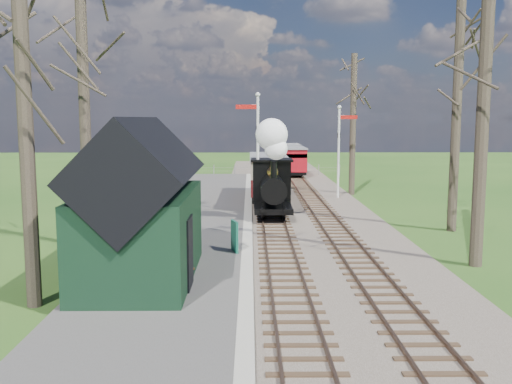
# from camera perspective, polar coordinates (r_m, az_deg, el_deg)

# --- Properties ---
(ground) EXTENTS (140.00, 140.00, 0.00)m
(ground) POSITION_cam_1_polar(r_m,az_deg,el_deg) (13.61, 4.15, -13.91)
(ground) COLOR #274E18
(ground) RESTS_ON ground
(distant_hills) EXTENTS (114.40, 48.00, 22.02)m
(distant_hills) POSITION_cam_1_polar(r_m,az_deg,el_deg) (79.90, 1.23, -7.96)
(distant_hills) COLOR #385B23
(distant_hills) RESTS_ON ground
(ballast_bed) EXTENTS (8.00, 60.00, 0.10)m
(ballast_bed) POSITION_cam_1_polar(r_m,az_deg,el_deg) (35.06, 3.32, -0.64)
(ballast_bed) COLOR brown
(ballast_bed) RESTS_ON ground
(track_near) EXTENTS (1.60, 60.00, 0.15)m
(track_near) POSITION_cam_1_polar(r_m,az_deg,el_deg) (34.99, 1.20, -0.56)
(track_near) COLOR brown
(track_near) RESTS_ON ground
(track_far) EXTENTS (1.60, 60.00, 0.15)m
(track_far) POSITION_cam_1_polar(r_m,az_deg,el_deg) (35.17, 5.43, -0.55)
(track_far) COLOR brown
(track_far) RESTS_ON ground
(platform) EXTENTS (5.00, 44.00, 0.20)m
(platform) POSITION_cam_1_polar(r_m,az_deg,el_deg) (27.18, -5.68, -2.90)
(platform) COLOR #474442
(platform) RESTS_ON ground
(coping_strip) EXTENTS (0.40, 44.00, 0.21)m
(coping_strip) POSITION_cam_1_polar(r_m,az_deg,el_deg) (27.07, -0.82, -2.90)
(coping_strip) COLOR #B2AD9E
(coping_strip) RESTS_ON ground
(station_shed) EXTENTS (3.25, 6.30, 4.78)m
(station_shed) POSITION_cam_1_polar(r_m,az_deg,el_deg) (17.15, -11.38, -1.72)
(station_shed) COLOR black
(station_shed) RESTS_ON platform
(semaphore_near) EXTENTS (1.22, 0.24, 6.22)m
(semaphore_near) POSITION_cam_1_polar(r_m,az_deg,el_deg) (28.67, 0.05, 4.76)
(semaphore_near) COLOR silver
(semaphore_near) RESTS_ON ground
(semaphore_far) EXTENTS (1.22, 0.24, 5.72)m
(semaphore_far) POSITION_cam_1_polar(r_m,az_deg,el_deg) (35.10, 8.39, 4.72)
(semaphore_far) COLOR silver
(semaphore_far) RESTS_ON ground
(bare_trees) EXTENTS (15.51, 22.39, 12.00)m
(bare_trees) POSITION_cam_1_polar(r_m,az_deg,el_deg) (22.87, 5.54, 8.03)
(bare_trees) COLOR #382D23
(bare_trees) RESTS_ON ground
(fence_line) EXTENTS (12.60, 0.08, 1.00)m
(fence_line) POSITION_cam_1_polar(r_m,az_deg,el_deg) (48.85, 1.04, 2.23)
(fence_line) COLOR slate
(fence_line) RESTS_ON ground
(locomotive) EXTENTS (1.90, 4.42, 4.74)m
(locomotive) POSITION_cam_1_polar(r_m,az_deg,el_deg) (27.82, 1.63, 1.68)
(locomotive) COLOR black
(locomotive) RESTS_ON ground
(coach) EXTENTS (2.21, 7.58, 2.33)m
(coach) POSITION_cam_1_polar(r_m,az_deg,el_deg) (33.92, 1.25, 1.72)
(coach) COLOR black
(coach) RESTS_ON ground
(red_carriage_a) EXTENTS (1.91, 4.73, 2.01)m
(red_carriage_a) POSITION_cam_1_polar(r_m,az_deg,el_deg) (48.17, 3.81, 3.16)
(red_carriage_a) COLOR black
(red_carriage_a) RESTS_ON ground
(red_carriage_b) EXTENTS (1.91, 4.73, 2.01)m
(red_carriage_b) POSITION_cam_1_polar(r_m,az_deg,el_deg) (53.64, 3.36, 3.59)
(red_carriage_b) COLOR black
(red_carriage_b) RESTS_ON ground
(sign_board) EXTENTS (0.30, 0.75, 1.11)m
(sign_board) POSITION_cam_1_polar(r_m,az_deg,el_deg) (20.41, -2.14, -4.44)
(sign_board) COLOR #104D3A
(sign_board) RESTS_ON platform
(bench) EXTENTS (0.76, 1.45, 0.80)m
(bench) POSITION_cam_1_polar(r_m,az_deg,el_deg) (18.00, -7.48, -6.72)
(bench) COLOR #492D1A
(bench) RESTS_ON platform
(person) EXTENTS (0.31, 0.46, 1.23)m
(person) POSITION_cam_1_polar(r_m,az_deg,el_deg) (16.29, -7.98, -7.35)
(person) COLOR black
(person) RESTS_ON platform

